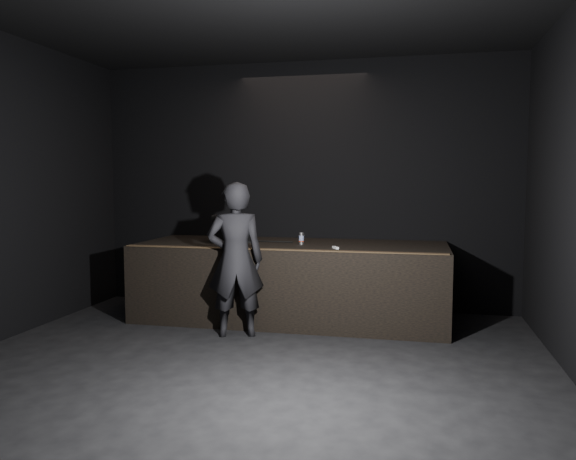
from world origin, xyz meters
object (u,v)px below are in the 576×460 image
(stage_riser, at_px, (291,281))
(person, at_px, (235,260))
(stage_monitor, at_px, (232,229))
(laptop, at_px, (238,237))
(beer_can, at_px, (301,239))

(stage_riser, xyz_separation_m, person, (-0.46, -0.95, 0.40))
(stage_riser, height_order, stage_monitor, stage_monitor)
(laptop, distance_m, person, 1.18)
(stage_riser, bearing_deg, laptop, 167.64)
(stage_riser, height_order, beer_can, beer_can)
(laptop, bearing_deg, beer_can, -17.05)
(beer_can, bearing_deg, person, -125.71)
(stage_monitor, relative_size, laptop, 2.04)
(stage_monitor, height_order, laptop, stage_monitor)
(stage_monitor, distance_m, person, 1.08)
(beer_can, bearing_deg, stage_monitor, 172.55)
(beer_can, height_order, person, person)
(laptop, height_order, person, person)
(stage_monitor, bearing_deg, beer_can, -23.70)
(laptop, relative_size, person, 0.17)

